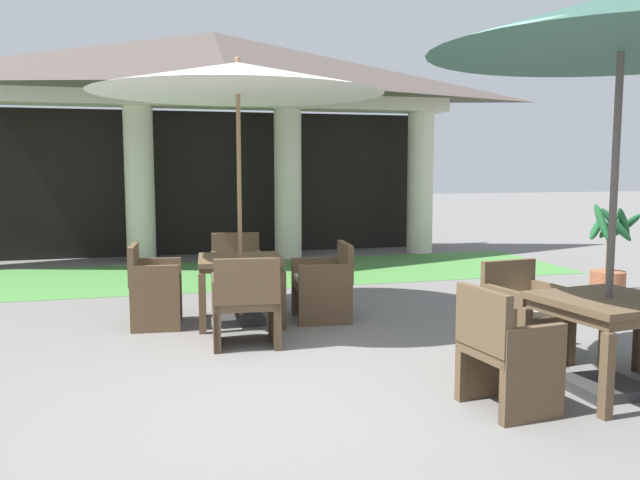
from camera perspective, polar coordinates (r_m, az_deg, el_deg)
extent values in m
plane|color=slate|center=(5.03, 0.76, -12.84)|extent=(60.00, 60.00, 0.00)
cylinder|color=beige|center=(11.62, -15.20, 4.54)|extent=(0.48, 0.48, 2.63)
cylinder|color=beige|center=(11.90, -2.77, 4.81)|extent=(0.48, 0.48, 2.63)
cylinder|color=beige|center=(12.71, 8.58, 4.85)|extent=(0.48, 0.48, 2.63)
cube|color=beige|center=(11.74, -9.03, 11.72)|extent=(8.46, 0.70, 0.24)
pyramid|color=#514742|center=(11.81, -9.09, 14.76)|extent=(8.86, 2.83, 1.02)
cube|color=black|center=(12.59, -9.38, 4.82)|extent=(8.26, 0.16, 2.63)
cube|color=#47843D|center=(10.22, -7.75, -2.91)|extent=(10.66, 2.70, 0.01)
cube|color=brown|center=(7.01, -6.85, -1.66)|extent=(0.94, 0.94, 0.05)
cube|color=brown|center=(7.02, -6.85, -2.07)|extent=(0.87, 0.87, 0.05)
cube|color=brown|center=(6.68, -10.05, -5.41)|extent=(0.08, 0.08, 0.60)
cube|color=brown|center=(6.72, -3.23, -5.24)|extent=(0.08, 0.08, 0.60)
cube|color=brown|center=(7.46, -10.03, -4.16)|extent=(0.08, 0.08, 0.60)
cube|color=brown|center=(7.49, -3.93, -4.02)|extent=(0.08, 0.08, 0.60)
cube|color=#2D2D2D|center=(7.13, -6.78, -6.71)|extent=(0.46, 0.46, 0.08)
cylinder|color=olive|center=(6.95, -6.92, 3.04)|extent=(0.04, 0.04, 2.51)
cone|color=white|center=(7.00, -7.06, 13.60)|extent=(2.98, 2.98, 0.32)
sphere|color=olive|center=(7.02, -7.09, 15.12)|extent=(0.06, 0.06, 0.06)
cube|color=brown|center=(7.90, -7.15, -2.72)|extent=(0.63, 0.63, 0.07)
cube|color=silver|center=(7.89, -7.16, -2.29)|extent=(0.58, 0.58, 0.05)
cube|color=brown|center=(8.13, -7.26, -0.78)|extent=(0.58, 0.12, 0.40)
cube|color=brown|center=(7.93, -5.22, -3.34)|extent=(0.12, 0.58, 0.63)
cube|color=brown|center=(7.91, -9.07, -3.42)|extent=(0.12, 0.58, 0.63)
cube|color=brown|center=(7.70, -5.11, -4.60)|extent=(0.06, 0.06, 0.37)
cube|color=brown|center=(7.68, -8.97, -4.69)|extent=(0.06, 0.06, 0.37)
cube|color=brown|center=(8.21, -5.41, -3.91)|extent=(0.06, 0.06, 0.37)
cube|color=brown|center=(8.19, -9.02, -3.99)|extent=(0.06, 0.06, 0.37)
cube|color=brown|center=(6.21, -6.40, -5.32)|extent=(0.64, 0.63, 0.07)
cube|color=silver|center=(6.20, -6.41, -4.77)|extent=(0.59, 0.58, 0.05)
cube|color=brown|center=(5.90, -6.28, -3.56)|extent=(0.59, 0.12, 0.41)
cube|color=brown|center=(6.22, -8.91, -6.06)|extent=(0.12, 0.58, 0.64)
cube|color=brown|center=(6.25, -3.89, -5.93)|extent=(0.12, 0.58, 0.64)
cube|color=brown|center=(6.51, -8.85, -6.77)|extent=(0.06, 0.06, 0.36)
cube|color=brown|center=(6.53, -4.19, -6.65)|extent=(0.06, 0.06, 0.36)
cube|color=brown|center=(6.00, -8.76, -7.90)|extent=(0.06, 0.06, 0.36)
cube|color=brown|center=(6.03, -3.70, -7.77)|extent=(0.06, 0.06, 0.36)
cube|color=brown|center=(7.06, -13.83, -3.87)|extent=(0.54, 0.62, 0.07)
cube|color=silver|center=(7.05, -13.84, -3.39)|extent=(0.50, 0.57, 0.05)
cube|color=brown|center=(7.05, -15.69, -2.01)|extent=(0.12, 0.57, 0.40)
cube|color=brown|center=(7.34, -13.67, -4.12)|extent=(0.49, 0.11, 0.67)
cube|color=brown|center=(6.82, -13.96, -4.94)|extent=(0.49, 0.11, 0.67)
cube|color=brown|center=(7.35, -11.96, -5.22)|extent=(0.06, 0.06, 0.38)
cube|color=brown|center=(6.84, -12.12, -6.09)|extent=(0.06, 0.06, 0.38)
cube|color=brown|center=(7.38, -15.32, -5.26)|extent=(0.06, 0.06, 0.38)
cube|color=brown|center=(6.88, -15.73, -6.13)|extent=(0.06, 0.06, 0.38)
cube|color=brown|center=(7.15, 0.10, -3.79)|extent=(0.62, 0.63, 0.07)
cube|color=silver|center=(7.14, 0.10, -3.31)|extent=(0.57, 0.58, 0.05)
cube|color=brown|center=(7.16, 2.17, -1.85)|extent=(0.12, 0.59, 0.41)
cube|color=brown|center=(6.90, 0.48, -4.75)|extent=(0.57, 0.11, 0.64)
cube|color=brown|center=(7.43, -0.27, -3.95)|extent=(0.57, 0.11, 0.64)
cube|color=brown|center=(6.90, -1.63, -5.96)|extent=(0.06, 0.06, 0.35)
cube|color=brown|center=(7.41, -2.21, -5.09)|extent=(0.06, 0.06, 0.35)
cube|color=brown|center=(6.99, 2.54, -5.81)|extent=(0.06, 0.06, 0.35)
cube|color=brown|center=(7.49, 1.68, -4.96)|extent=(0.06, 0.06, 0.35)
cube|color=brown|center=(5.27, 23.49, -4.80)|extent=(0.97, 0.97, 0.05)
cube|color=brown|center=(5.28, 23.46, -5.47)|extent=(0.90, 0.90, 0.08)
cube|color=brown|center=(4.81, 23.36, -10.67)|extent=(0.08, 0.08, 0.58)
cube|color=brown|center=(5.38, 17.17, -8.62)|extent=(0.08, 0.08, 0.58)
cube|color=brown|center=(5.91, 23.25, -7.50)|extent=(0.08, 0.08, 0.58)
cube|color=#2D2D2D|center=(5.43, 23.18, -11.48)|extent=(0.51, 0.51, 0.08)
cylinder|color=#4C4742|center=(5.19, 23.80, 1.93)|extent=(0.05, 0.05, 2.61)
cone|color=#33594C|center=(5.27, 24.50, 16.66)|extent=(2.70, 2.70, 0.41)
cube|color=brown|center=(6.00, 25.63, -8.35)|extent=(0.06, 0.06, 0.39)
cube|color=brown|center=(5.96, 17.31, -6.13)|extent=(0.61, 0.63, 0.07)
cube|color=silver|center=(5.94, 17.33, -5.56)|extent=(0.56, 0.58, 0.05)
cube|color=brown|center=(6.11, 15.82, -3.52)|extent=(0.55, 0.13, 0.40)
cube|color=brown|center=(6.13, 19.11, -6.54)|extent=(0.13, 0.57, 0.64)
cube|color=brown|center=(5.82, 15.36, -7.11)|extent=(0.13, 0.57, 0.64)
cube|color=brown|center=(5.98, 20.63, -8.32)|extent=(0.06, 0.06, 0.36)
cube|color=brown|center=(5.67, 16.97, -9.00)|extent=(0.06, 0.06, 0.36)
cube|color=brown|center=(6.35, 17.48, -7.35)|extent=(0.06, 0.06, 0.36)
cube|color=brown|center=(6.05, 13.90, -7.91)|extent=(0.06, 0.06, 0.36)
cube|color=brown|center=(4.76, 15.89, -9.13)|extent=(0.54, 0.60, 0.07)
cube|color=silver|center=(4.74, 15.91, -8.43)|extent=(0.50, 0.55, 0.05)
cube|color=brown|center=(4.57, 13.79, -6.62)|extent=(0.13, 0.55, 0.41)
cube|color=brown|center=(4.98, 14.05, -9.44)|extent=(0.49, 0.12, 0.63)
cube|color=brown|center=(4.60, 17.82, -10.90)|extent=(0.49, 0.12, 0.63)
cube|color=brown|center=(5.13, 16.00, -10.54)|extent=(0.06, 0.06, 0.37)
cube|color=brown|center=(4.78, 19.70, -11.96)|extent=(0.06, 0.06, 0.37)
cube|color=brown|center=(4.89, 12.01, -11.30)|extent=(0.06, 0.06, 0.37)
cube|color=brown|center=(4.52, 15.58, -12.90)|extent=(0.06, 0.06, 0.37)
cylinder|color=#995638|center=(9.35, 23.42, -3.37)|extent=(0.44, 0.44, 0.30)
cylinder|color=brown|center=(9.30, 23.52, -1.20)|extent=(0.07, 0.07, 0.41)
ellipsoid|color=#1E562D|center=(9.43, 24.71, 1.12)|extent=(0.14, 0.55, 0.41)
ellipsoid|color=#1E562D|center=(9.36, 23.56, 1.17)|extent=(0.30, 0.25, 0.39)
ellipsoid|color=#1E562D|center=(9.32, 22.61, 0.92)|extent=(0.40, 0.30, 0.33)
ellipsoid|color=#1E562D|center=(9.17, 23.01, 1.43)|extent=(0.12, 0.36, 0.50)
ellipsoid|color=#1E562D|center=(9.08, 24.03, 1.21)|extent=(0.46, 0.25, 0.48)
ellipsoid|color=#1E562D|center=(9.20, 24.60, 1.27)|extent=(0.41, 0.29, 0.48)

